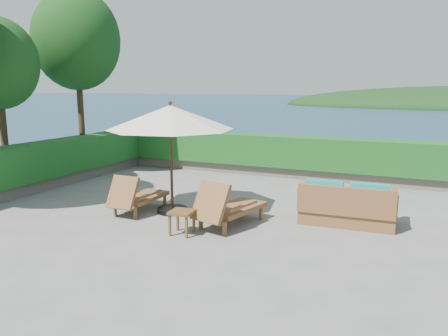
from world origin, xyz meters
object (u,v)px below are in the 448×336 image
at_px(patio_umbrella, 170,119).
at_px(lounge_left, 137,196).
at_px(lounge_right, 227,207).
at_px(side_table, 182,215).
at_px(wicker_loveseat, 347,207).

bearing_deg(patio_umbrella, lounge_left, -157.14).
height_order(lounge_right, side_table, lounge_right).
relative_size(patio_umbrella, side_table, 6.97).
height_order(lounge_right, wicker_loveseat, lounge_right).
xyz_separation_m(side_table, wicker_loveseat, (2.93, 2.06, -0.02)).
bearing_deg(side_table, wicker_loveseat, 35.07).
distance_m(lounge_left, lounge_right, 2.39).
relative_size(lounge_left, wicker_loveseat, 0.80).
distance_m(lounge_left, wicker_loveseat, 4.82).
bearing_deg(wicker_loveseat, side_table, -147.89).
relative_size(side_table, wicker_loveseat, 0.24).
bearing_deg(patio_umbrella, lounge_right, -14.75).
xyz_separation_m(patio_umbrella, lounge_left, (-0.77, -0.33, -1.82)).
relative_size(lounge_left, side_table, 3.31).
relative_size(patio_umbrella, wicker_loveseat, 1.69).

